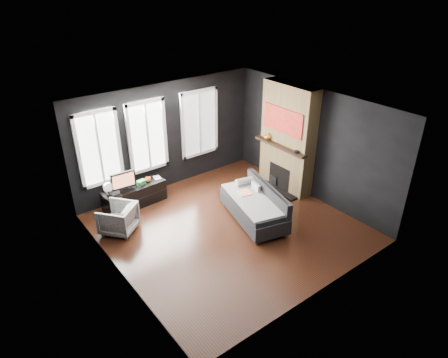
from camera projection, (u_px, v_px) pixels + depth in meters
floor at (229, 227)px, 8.77m from camera, size 5.00×5.00×0.00m
ceiling at (229, 109)px, 7.50m from camera, size 5.00×5.00×0.00m
wall_back at (167, 136)px, 9.89m from camera, size 5.00×0.02×2.70m
wall_left at (114, 213)px, 6.79m from camera, size 0.02×5.00×2.70m
wall_right at (312, 144)px, 9.47m from camera, size 0.02×5.00×2.70m
windows at (148, 100)px, 9.14m from camera, size 4.00×0.16×1.76m
fireplace at (288, 138)px, 9.79m from camera, size 0.70×1.62×2.70m
sofa at (254, 204)px, 8.86m from camera, size 1.37×2.05×0.81m
stripe_pillow at (256, 189)px, 9.10m from camera, size 0.13×0.31×0.30m
armchair at (118, 217)px, 8.50m from camera, size 0.93×0.92×0.70m
media_console at (135, 196)px, 9.48m from camera, size 1.53×0.56×0.52m
monitor at (123, 180)px, 9.06m from camera, size 0.60×0.16×0.53m
desk_fan at (108, 189)px, 8.91m from camera, size 0.24×0.24×0.33m
mug at (148, 179)px, 9.54m from camera, size 0.16×0.13×0.14m
book at (154, 175)px, 9.64m from camera, size 0.16×0.05×0.22m
storage_box at (141, 182)px, 9.41m from camera, size 0.22×0.16×0.11m
mantel_vase at (268, 136)px, 9.98m from camera, size 0.19×0.20×0.19m
mantel_clock at (297, 152)px, 9.31m from camera, size 0.16×0.16×0.04m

